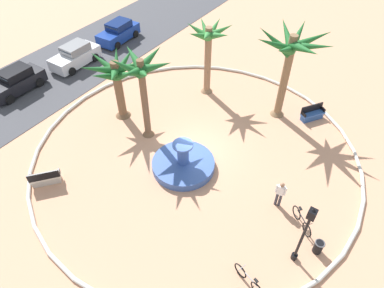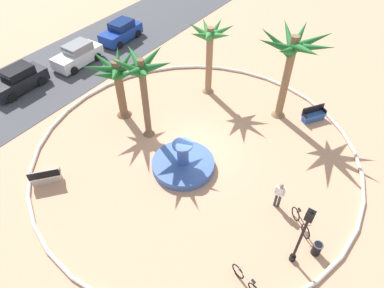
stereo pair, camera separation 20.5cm
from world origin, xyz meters
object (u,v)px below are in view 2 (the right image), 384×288
at_px(parked_car_leftmost, 18,80).
at_px(parked_car_third, 121,32).
at_px(bicycle_by_lamppost, 300,222).
at_px(person_cyclist_helmet, 279,194).
at_px(palm_tree_far_side, 210,43).
at_px(bicycle_red_frame, 246,280).
at_px(bench_west, 313,116).
at_px(fountain, 183,164).
at_px(parked_car_second, 78,55).
at_px(palm_tree_mid_plaza, 117,75).
at_px(bench_east, 46,177).
at_px(palm_tree_near_fountain, 292,54).
at_px(trash_bin, 317,248).
at_px(lamppost, 303,233).
at_px(palm_tree_by_curb, 142,77).

height_order(parked_car_leftmost, parked_car_third, same).
distance_m(bicycle_by_lamppost, person_cyclist_helmet, 1.63).
xyz_separation_m(palm_tree_far_side, bicycle_red_frame, (-10.96, -8.99, -3.40)).
xyz_separation_m(palm_tree_far_side, parked_car_leftmost, (-7.53, 11.31, -3.01)).
relative_size(bench_west, bicycle_red_frame, 0.97).
height_order(palm_tree_far_side, parked_car_third, palm_tree_far_side).
distance_m(fountain, person_cyclist_helmet, 5.52).
distance_m(fountain, bench_west, 9.37).
bearing_deg(parked_car_second, fountain, -107.88).
xyz_separation_m(palm_tree_mid_plaza, bench_east, (-6.62, -0.51, -2.73)).
bearing_deg(person_cyclist_helmet, palm_tree_near_fountain, 23.59).
bearing_deg(palm_tree_near_fountain, bicycle_red_frame, -162.16).
distance_m(palm_tree_far_side, bicycle_by_lamppost, 12.46).
height_order(trash_bin, parked_car_second, parked_car_second).
xyz_separation_m(person_cyclist_helmet, parked_car_second, (3.76, 18.86, -0.17)).
height_order(palm_tree_far_side, bench_east, palm_tree_far_side).
height_order(bench_east, parked_car_leftmost, parked_car_leftmost).
distance_m(palm_tree_near_fountain, parked_car_leftmost, 18.81).
relative_size(lamppost, bicycle_red_frame, 2.30).
bearing_deg(parked_car_third, bicycle_red_frame, -124.03).
bearing_deg(person_cyclist_helmet, palm_tree_far_side, 52.21).
relative_size(palm_tree_mid_plaza, palm_tree_far_side, 0.84).
xyz_separation_m(palm_tree_far_side, parked_car_third, (2.21, 10.52, -3.01)).
relative_size(parked_car_second, parked_car_third, 0.98).
distance_m(parked_car_leftmost, parked_car_third, 9.78).
bearing_deg(bench_west, palm_tree_near_fountain, 111.39).
distance_m(fountain, palm_tree_far_side, 8.36).
bearing_deg(parked_car_third, palm_tree_by_curb, -129.35).
height_order(trash_bin, bicycle_by_lamppost, bicycle_by_lamppost).
xyz_separation_m(bench_west, trash_bin, (-9.05, -3.54, 0.04)).
relative_size(trash_bin, parked_car_second, 0.18).
distance_m(palm_tree_mid_plaza, lamppost, 13.69).
distance_m(trash_bin, parked_car_third, 23.66).
bearing_deg(parked_car_third, fountain, -124.59).
xyz_separation_m(palm_tree_near_fountain, parked_car_third, (1.81, 15.85, -3.72)).
xyz_separation_m(bench_east, parked_car_third, (14.30, 7.92, 0.43)).
height_order(bench_west, person_cyclist_helmet, person_cyclist_helmet).
bearing_deg(parked_car_leftmost, person_cyclist_helmet, -86.86).
distance_m(bicycle_red_frame, bicycle_by_lamppost, 4.08).
relative_size(bench_east, trash_bin, 2.12).
distance_m(palm_tree_mid_plaza, bench_east, 7.18).
bearing_deg(palm_tree_mid_plaza, bicycle_by_lamppost, -96.58).
distance_m(palm_tree_mid_plaza, bicycle_red_frame, 13.55).
height_order(palm_tree_near_fountain, bench_east, palm_tree_near_fountain).
xyz_separation_m(palm_tree_mid_plaza, palm_tree_far_side, (5.47, -3.10, 0.71)).
bearing_deg(parked_car_third, parked_car_second, 179.78).
height_order(palm_tree_near_fountain, bicycle_by_lamppost, palm_tree_near_fountain).
xyz_separation_m(bench_west, bicycle_red_frame, (-12.16, -1.63, 0.04)).
bearing_deg(palm_tree_by_curb, parked_car_second, 71.82).
bearing_deg(person_cyclist_helmet, lamppost, -141.37).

